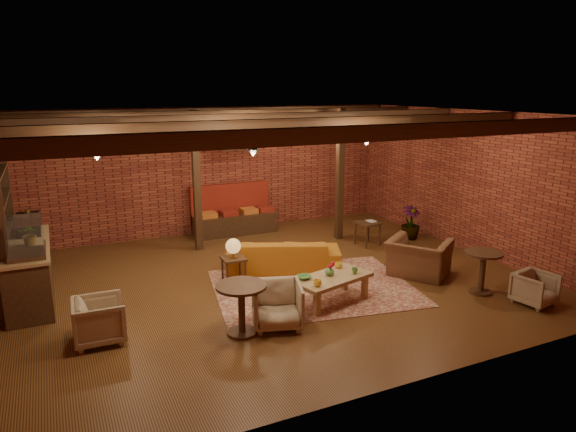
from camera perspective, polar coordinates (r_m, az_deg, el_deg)
name	(u,v)px	position (r m, az deg, el deg)	size (l,w,h in m)	color
floor	(266,282)	(10.05, -2.45, -7.38)	(10.00, 10.00, 0.00)	#361E0D
ceiling	(264,115)	(9.36, -2.66, 11.17)	(10.00, 8.00, 0.02)	black
wall_back	(205,171)	(13.30, -9.21, 4.95)	(10.00, 0.02, 3.20)	maroon
wall_front	(395,269)	(6.21, 11.84, -5.78)	(10.00, 0.02, 3.20)	maroon
wall_right	(469,182)	(12.34, 19.46, 3.62)	(0.02, 8.00, 3.20)	maroon
ceiling_beams	(264,122)	(9.37, -2.65, 10.43)	(9.80, 6.40, 0.22)	black
ceiling_pipe	(235,128)	(10.87, -5.91, 9.67)	(0.12, 0.12, 9.60)	black
post_left	(197,182)	(11.81, -10.12, 3.76)	(0.16, 0.16, 3.20)	black
post_right	(340,175)	(12.57, 5.79, 4.53)	(0.16, 0.16, 3.20)	black
service_counter	(27,257)	(10.07, -27.01, -4.09)	(0.80, 2.50, 1.60)	black
plant_counter	(31,230)	(10.15, -26.69, -1.45)	(0.35, 0.39, 0.30)	#337F33
banquette	(234,214)	(13.27, -5.99, 0.18)	(2.10, 0.70, 1.00)	maroon
service_sign	(238,144)	(12.53, -5.53, 7.97)	(0.86, 0.06, 0.30)	#FF4119
ceiling_spotlights	(264,134)	(9.38, -2.63, 9.09)	(6.40, 4.40, 0.28)	black
rug	(313,288)	(9.79, 2.85, -7.94)	(3.66, 2.80, 0.01)	maroon
sofa	(283,255)	(10.56, -0.52, -4.34)	(2.30, 0.90, 0.67)	#A35D16
coffee_table	(331,279)	(9.03, 4.79, -7.03)	(1.55, 1.05, 0.74)	#946C45
side_table_lamp	(233,250)	(9.78, -6.09, -3.75)	(0.45, 0.45, 0.91)	black
round_table_left	(241,301)	(7.89, -5.19, -9.37)	(0.77, 0.77, 0.80)	black
armchair_a	(99,318)	(8.21, -20.23, -10.60)	(0.72, 0.67, 0.74)	beige
armchair_b	(277,303)	(8.17, -1.21, -9.62)	(0.76, 0.71, 0.78)	beige
armchair_right	(419,252)	(10.56, 14.36, -3.86)	(1.15, 0.74, 1.00)	brown
side_table_book	(368,224)	(12.33, 8.87, -0.86)	(0.57, 0.57, 0.59)	black
round_table_right	(483,266)	(10.01, 20.84, -5.19)	(0.68, 0.68, 0.79)	black
armchair_far	(535,287)	(9.95, 25.76, -7.13)	(0.61, 0.57, 0.62)	beige
plant_tall	(413,190)	(12.90, 13.69, 2.84)	(1.39, 1.39, 2.49)	#4C7F4C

